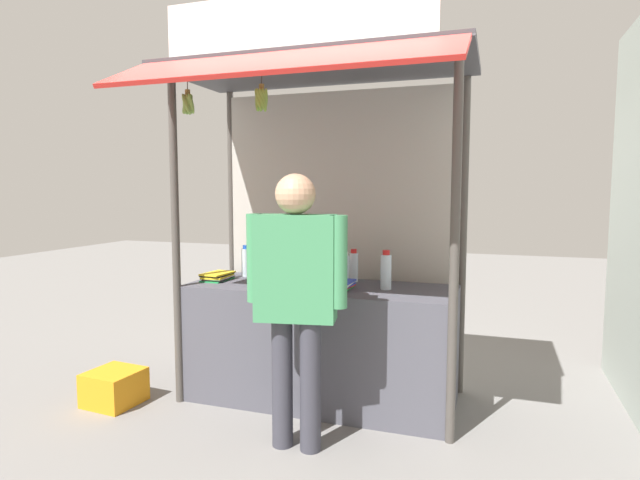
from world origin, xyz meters
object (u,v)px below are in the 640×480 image
object	(u,v)px
water_bottle_back_left	(246,262)
plastic_crate	(114,387)
water_bottle_mid_right	(354,266)
water_bottle_mid_left	(386,271)
magazine_stack_front_right	(218,276)
water_bottle_far_left	(345,269)
vendor_person	(296,286)
banana_bunch_inner_left	(188,104)
magazine_stack_far_right	(291,284)
magazine_stack_center	(338,285)
banana_bunch_leftmost	(262,99)

from	to	relation	value
water_bottle_back_left	plastic_crate	world-z (taller)	water_bottle_back_left
water_bottle_mid_right	water_bottle_mid_left	xyz separation A→B (m)	(0.31, -0.23, 0.01)
water_bottle_mid_right	magazine_stack_front_right	size ratio (longest dim) A/B	0.86
water_bottle_far_left	vendor_person	size ratio (longest dim) A/B	0.15
water_bottle_mid_left	vendor_person	bearing A→B (deg)	-117.01
water_bottle_far_left	banana_bunch_inner_left	bearing A→B (deg)	-149.83
magazine_stack_far_right	plastic_crate	bearing A→B (deg)	-164.93
vendor_person	water_bottle_mid_left	bearing A→B (deg)	52.68
vendor_person	plastic_crate	distance (m)	1.82
magazine_stack_center	banana_bunch_inner_left	size ratio (longest dim) A/B	1.06
magazine_stack_far_right	vendor_person	distance (m)	0.60
water_bottle_mid_left	banana_bunch_leftmost	xyz separation A→B (m)	(-0.75, -0.50, 1.19)
water_bottle_back_left	banana_bunch_inner_left	world-z (taller)	banana_bunch_inner_left
water_bottle_back_left	magazine_stack_front_right	xyz separation A→B (m)	(-0.13, -0.25, -0.09)
plastic_crate	banana_bunch_inner_left	bearing A→B (deg)	9.12
magazine_stack_front_right	vendor_person	bearing A→B (deg)	-36.95
magazine_stack_center	water_bottle_mid_right	bearing A→B (deg)	85.01
water_bottle_back_left	banana_bunch_leftmost	size ratio (longest dim) A/B	1.06
water_bottle_mid_right	water_bottle_back_left	world-z (taller)	water_bottle_back_left
magazine_stack_front_right	plastic_crate	world-z (taller)	magazine_stack_front_right
magazine_stack_center	vendor_person	world-z (taller)	vendor_person
magazine_stack_far_right	water_bottle_back_left	bearing A→B (deg)	143.58
magazine_stack_front_right	water_bottle_far_left	bearing A→B (deg)	7.48
banana_bunch_leftmost	magazine_stack_center	bearing A→B (deg)	43.79
magazine_stack_center	magazine_stack_far_right	distance (m)	0.34
magazine_stack_far_right	vendor_person	size ratio (longest dim) A/B	0.18
water_bottle_mid_left	plastic_crate	xyz separation A→B (m)	(-1.96, -0.60, -0.91)
water_bottle_back_left	banana_bunch_leftmost	world-z (taller)	banana_bunch_leftmost
magazine_stack_far_right	vendor_person	bearing A→B (deg)	-65.44
magazine_stack_center	vendor_person	bearing A→B (deg)	-95.34
plastic_crate	water_bottle_mid_right	bearing A→B (deg)	26.78
water_bottle_mid_right	magazine_stack_far_right	distance (m)	0.59
water_bottle_mid_left	water_bottle_back_left	bearing A→B (deg)	171.46
banana_bunch_inner_left	vendor_person	size ratio (longest dim) A/B	0.14
water_bottle_mid_right	plastic_crate	world-z (taller)	water_bottle_mid_right
magazine_stack_front_right	banana_bunch_leftmost	size ratio (longest dim) A/B	1.22
water_bottle_far_left	water_bottle_mid_left	xyz separation A→B (m)	(0.34, -0.07, 0.02)
water_bottle_back_left	banana_bunch_leftmost	bearing A→B (deg)	-54.89
water_bottle_far_left	banana_bunch_inner_left	xyz separation A→B (m)	(-0.99, -0.57, 1.21)
magazine_stack_center	banana_bunch_inner_left	distance (m)	1.68
water_bottle_back_left	water_bottle_mid_right	bearing A→B (deg)	2.90
water_bottle_mid_left	vendor_person	xyz separation A→B (m)	(-0.40, -0.79, 0.00)
water_bottle_mid_right	banana_bunch_leftmost	distance (m)	1.48
water_bottle_mid_right	banana_bunch_leftmost	xyz separation A→B (m)	(-0.44, -0.73, 1.21)
water_bottle_mid_left	banana_bunch_inner_left	xyz separation A→B (m)	(-1.32, -0.50, 1.19)
magazine_stack_center	water_bottle_far_left	bearing A→B (deg)	89.37
water_bottle_far_left	water_bottle_back_left	distance (m)	0.91
water_bottle_mid_right	magazine_stack_front_right	bearing A→B (deg)	-164.43
banana_bunch_leftmost	water_bottle_far_left	bearing A→B (deg)	53.99
water_bottle_back_left	magazine_stack_center	distance (m)	0.95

